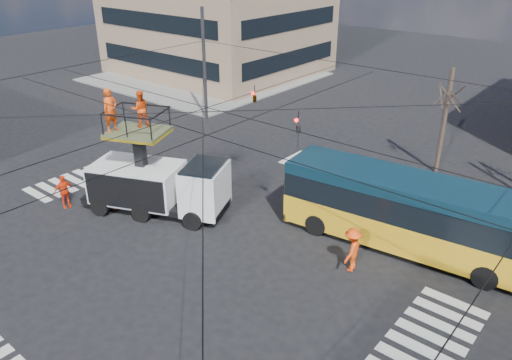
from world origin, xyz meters
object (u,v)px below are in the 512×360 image
object	(u,v)px
city_bus	(412,213)
worker_ground	(64,191)
utility_truck	(157,174)
traffic_cone	(115,201)
flagger	(352,250)

from	to	relation	value
city_bus	worker_ground	distance (m)	16.45
utility_truck	worker_ground	bearing A→B (deg)	-168.87
traffic_cone	flagger	distance (m)	12.00
utility_truck	city_bus	xyz separation A→B (m)	(10.76, 4.62, -0.27)
city_bus	utility_truck	bearing A→B (deg)	-163.29
worker_ground	traffic_cone	bearing A→B (deg)	-41.70
traffic_cone	city_bus	bearing A→B (deg)	24.72
worker_ground	city_bus	bearing A→B (deg)	-52.11
utility_truck	worker_ground	world-z (taller)	utility_truck
city_bus	flagger	distance (m)	3.26
worker_ground	flagger	xyz separation A→B (m)	(13.60, 4.37, 0.09)
traffic_cone	utility_truck	bearing A→B (deg)	32.13
city_bus	traffic_cone	bearing A→B (deg)	-161.83
flagger	worker_ground	bearing A→B (deg)	-80.21
utility_truck	worker_ground	size ratio (longest dim) A/B	4.29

